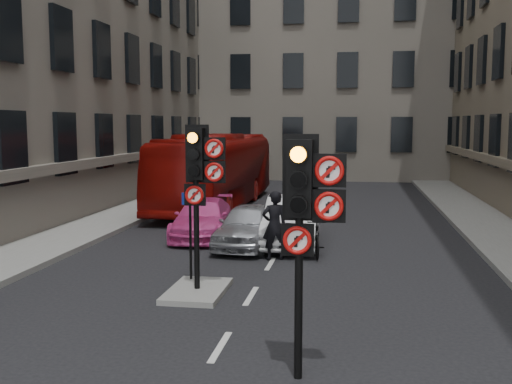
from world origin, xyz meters
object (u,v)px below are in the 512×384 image
(bus_red, at_px, (216,171))
(motorcyclist, at_px, (274,225))
(info_sign, at_px, (190,223))
(motorcycle, at_px, (315,236))
(signal_far, at_px, (200,171))
(car_silver, at_px, (248,225))
(car_white, at_px, (292,221))
(car_pink, at_px, (203,218))
(signal_near, at_px, (305,204))

(bus_red, xyz_separation_m, motorcyclist, (3.92, -9.84, -0.68))
(motorcyclist, xyz_separation_m, info_sign, (-1.58, -2.78, 0.48))
(motorcyclist, bearing_deg, motorcycle, -172.26)
(signal_far, bearing_deg, motorcycle, 62.19)
(info_sign, bearing_deg, car_silver, 72.43)
(signal_far, bearing_deg, bus_red, 101.72)
(signal_far, height_order, car_white, signal_far)
(car_white, relative_size, motorcyclist, 2.35)
(motorcyclist, bearing_deg, car_pink, -71.13)
(car_silver, distance_m, car_pink, 2.19)
(car_silver, height_order, car_pink, car_silver)
(signal_far, relative_size, motorcyclist, 1.88)
(signal_near, relative_size, motorcyclist, 1.88)
(signal_far, distance_m, car_pink, 6.94)
(car_pink, bearing_deg, bus_red, 94.70)
(signal_near, height_order, motorcycle, signal_near)
(signal_far, xyz_separation_m, info_sign, (-0.44, 0.74, -1.27))
(signal_near, xyz_separation_m, car_white, (-1.18, 9.69, -1.84))
(car_silver, height_order, car_white, car_white)
(car_white, xyz_separation_m, bus_red, (-4.19, 7.68, 0.89))
(motorcyclist, height_order, info_sign, info_sign)
(car_pink, xyz_separation_m, bus_red, (-1.17, 6.95, 1.02))
(car_pink, distance_m, motorcyclist, 4.00)
(motorcyclist, bearing_deg, car_white, -121.74)
(signal_near, distance_m, motorcycle, 8.46)
(car_white, xyz_separation_m, info_sign, (-1.85, -4.95, 0.69))
(signal_near, xyz_separation_m, car_silver, (-2.45, 9.10, -1.93))
(car_silver, bearing_deg, signal_near, -71.03)
(signal_far, bearing_deg, car_pink, 103.99)
(car_silver, relative_size, motorcyclist, 2.02)
(signal_near, distance_m, info_sign, 5.75)
(car_silver, xyz_separation_m, motorcycle, (2.07, -0.89, -0.10))
(signal_far, height_order, motorcycle, signal_far)
(signal_near, xyz_separation_m, car_pink, (-4.20, 10.42, -1.97))
(signal_near, height_order, car_pink, signal_near)
(signal_near, xyz_separation_m, motorcycle, (-0.38, 8.20, -2.03))
(signal_near, distance_m, car_silver, 9.61)
(bus_red, bearing_deg, info_sign, -77.78)
(bus_red, distance_m, info_sign, 12.84)
(signal_far, height_order, motorcyclist, signal_far)
(signal_far, height_order, info_sign, signal_far)
(car_white, bearing_deg, car_pink, 164.27)
(car_white, bearing_deg, car_silver, -157.07)
(car_silver, bearing_deg, bus_red, 113.34)
(motorcyclist, bearing_deg, car_silver, -82.21)
(bus_red, xyz_separation_m, info_sign, (2.34, -12.63, -0.20))
(signal_far, xyz_separation_m, car_white, (1.42, 5.69, -1.96))
(signal_near, bearing_deg, motorcycle, 92.67)
(car_silver, xyz_separation_m, bus_red, (-2.92, 8.27, 0.97))
(signal_near, relative_size, car_pink, 0.85)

